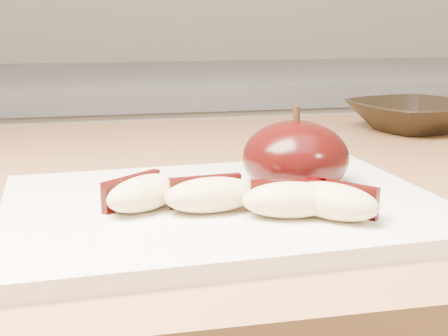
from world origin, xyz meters
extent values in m
cube|color=silver|center=(0.00, 1.20, 0.45)|extent=(2.40, 0.60, 0.90)
cube|color=slate|center=(0.00, 1.20, 0.92)|extent=(2.40, 0.62, 0.04)
cube|color=olive|center=(0.00, 0.50, 0.88)|extent=(1.64, 0.64, 0.04)
cube|color=silver|center=(-0.04, 0.35, 0.91)|extent=(0.34, 0.26, 0.01)
ellipsoid|color=black|center=(0.03, 0.39, 0.94)|extent=(0.12, 0.12, 0.06)
cylinder|color=black|center=(0.03, 0.39, 0.97)|extent=(0.01, 0.01, 0.01)
ellipsoid|color=beige|center=(-0.10, 0.34, 0.93)|extent=(0.07, 0.07, 0.02)
cube|color=black|center=(-0.11, 0.35, 0.92)|extent=(0.05, 0.04, 0.02)
ellipsoid|color=beige|center=(-0.05, 0.33, 0.93)|extent=(0.07, 0.04, 0.02)
cube|color=black|center=(-0.06, 0.34, 0.92)|extent=(0.05, 0.01, 0.02)
ellipsoid|color=beige|center=(0.00, 0.30, 0.93)|extent=(0.07, 0.04, 0.02)
cube|color=black|center=(0.00, 0.32, 0.92)|extent=(0.05, 0.01, 0.02)
ellipsoid|color=beige|center=(0.02, 0.29, 0.93)|extent=(0.07, 0.07, 0.02)
cube|color=black|center=(0.04, 0.30, 0.92)|extent=(0.04, 0.05, 0.02)
imported|color=black|center=(0.29, 0.66, 0.92)|extent=(0.19, 0.19, 0.04)
camera|label=1|loc=(-0.14, -0.09, 1.05)|focal=50.00mm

